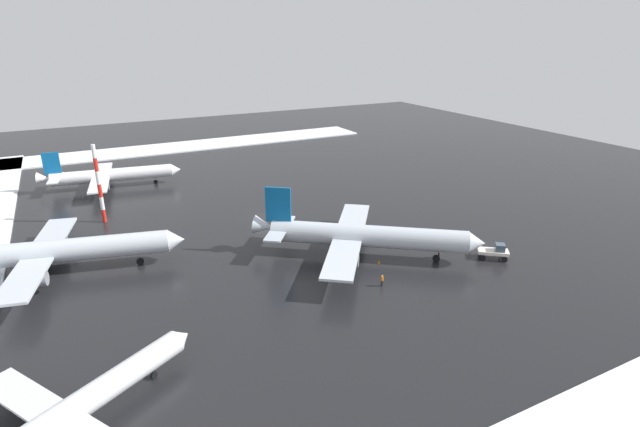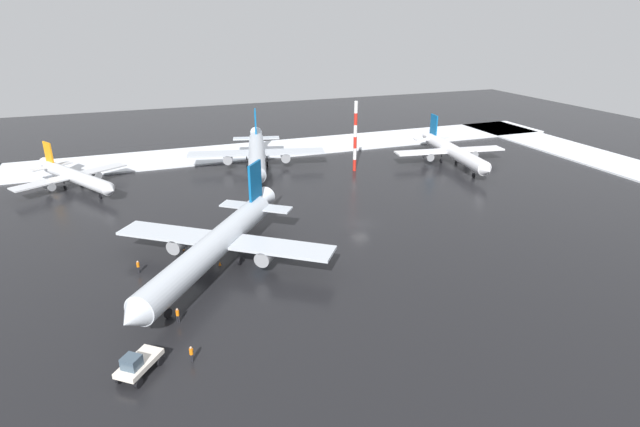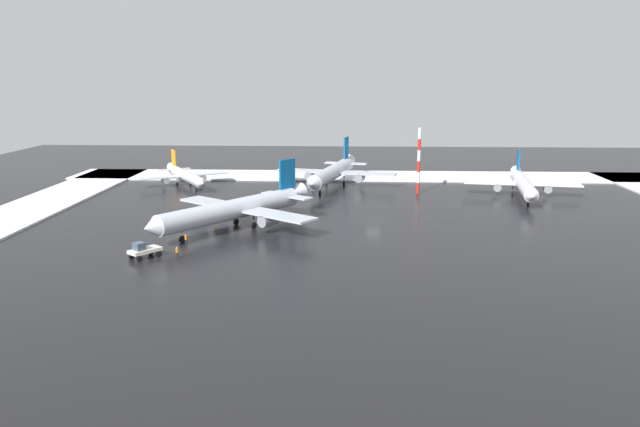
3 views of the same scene
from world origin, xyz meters
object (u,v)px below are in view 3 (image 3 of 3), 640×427
(ground_crew_by_nose_gear, at_px, (177,252))
(airplane_far_rear, at_px, (523,184))
(pushback_tug, at_px, (143,250))
(traffic_cone_near_nose, at_px, (224,218))
(airplane_parked_portside, at_px, (235,209))
(ground_crew_beside_wing, at_px, (186,239))
(airplane_distant_tail, at_px, (333,172))
(antenna_mast, at_px, (419,161))
(ground_crew_near_tug, at_px, (185,220))
(traffic_cone_mid_line, at_px, (240,226))
(airplane_parked_starboard, at_px, (185,176))
(traffic_cone_wingtip_side, at_px, (215,229))

(ground_crew_by_nose_gear, bearing_deg, airplane_far_rear, 12.96)
(pushback_tug, height_order, traffic_cone_near_nose, pushback_tug)
(airplane_parked_portside, xyz_separation_m, ground_crew_beside_wing, (5.94, 10.50, -2.57))
(ground_crew_beside_wing, bearing_deg, airplane_far_rear, 142.33)
(airplane_far_rear, xyz_separation_m, pushback_tug, (67.10, 48.83, -1.68))
(airplane_parked_portside, relative_size, airplane_distant_tail, 0.88)
(airplane_distant_tail, distance_m, antenna_mast, 21.05)
(airplane_parked_portside, xyz_separation_m, antenna_mast, (-34.82, -34.32, 3.76))
(traffic_cone_near_nose, bearing_deg, ground_crew_beside_wing, 82.16)
(ground_crew_near_tug, height_order, traffic_cone_mid_line, ground_crew_near_tug)
(pushback_tug, bearing_deg, airplane_far_rear, 164.60)
(airplane_parked_starboard, relative_size, pushback_tug, 4.68)
(airplane_parked_starboard, distance_m, pushback_tug, 60.08)
(airplane_parked_starboard, xyz_separation_m, ground_crew_near_tug, (-9.78, 38.78, -1.57))
(antenna_mast, bearing_deg, ground_crew_by_nose_gear, 52.29)
(airplane_far_rear, relative_size, traffic_cone_near_nose, 54.84)
(airplane_distant_tail, xyz_separation_m, traffic_cone_near_nose, (19.17, 34.79, -3.19))
(airplane_far_rear, bearing_deg, airplane_parked_portside, -53.03)
(airplane_parked_starboard, xyz_separation_m, traffic_cone_wingtip_side, (-15.94, 42.44, -2.26))
(ground_crew_near_tug, bearing_deg, pushback_tug, 77.53)
(airplane_far_rear, height_order, traffic_cone_wingtip_side, airplane_far_rear)
(ground_crew_beside_wing, bearing_deg, airplane_parked_portside, 169.45)
(traffic_cone_mid_line, bearing_deg, antenna_mast, -135.91)
(ground_crew_beside_wing, distance_m, traffic_cone_mid_line, 13.30)
(antenna_mast, height_order, traffic_cone_mid_line, antenna_mast)
(ground_crew_near_tug, xyz_separation_m, traffic_cone_wingtip_side, (-6.17, 3.66, -0.70))
(airplane_parked_starboard, bearing_deg, pushback_tug, -22.34)
(antenna_mast, distance_m, traffic_cone_mid_line, 48.25)
(airplane_parked_portside, height_order, traffic_cone_near_nose, airplane_parked_portside)
(ground_crew_by_nose_gear, bearing_deg, airplane_parked_starboard, 78.27)
(ground_crew_beside_wing, distance_m, ground_crew_near_tug, 13.61)
(ground_crew_by_nose_gear, distance_m, ground_crew_beside_wing, 7.22)
(airplane_parked_portside, relative_size, traffic_cone_near_nose, 55.65)
(traffic_cone_mid_line, xyz_separation_m, traffic_cone_wingtip_side, (3.90, 2.12, 0.00))
(ground_crew_beside_wing, distance_m, antenna_mast, 60.91)
(airplane_distant_tail, height_order, traffic_cone_mid_line, airplane_distant_tail)
(ground_crew_near_tug, bearing_deg, airplane_parked_starboard, -86.49)
(airplane_far_rear, distance_m, ground_crew_by_nose_gear, 79.02)
(airplane_parked_starboard, bearing_deg, traffic_cone_wingtip_side, -10.48)
(airplane_distant_tail, distance_m, ground_crew_by_nose_gear, 63.62)
(ground_crew_by_nose_gear, bearing_deg, airplane_distant_tail, 45.63)
(airplane_parked_portside, xyz_separation_m, traffic_cone_wingtip_side, (3.37, 1.02, -3.26))
(airplane_parked_portside, distance_m, airplane_far_rear, 64.74)
(antenna_mast, distance_m, traffic_cone_wingtip_side, 52.50)
(airplane_parked_portside, height_order, ground_crew_near_tug, airplane_parked_portside)
(airplane_distant_tail, distance_m, traffic_cone_near_nose, 39.85)
(pushback_tug, relative_size, ground_crew_near_tug, 2.91)
(airplane_parked_starboard, relative_size, ground_crew_beside_wing, 13.59)
(traffic_cone_mid_line, bearing_deg, airplane_parked_starboard, -63.79)
(ground_crew_beside_wing, bearing_deg, ground_crew_by_nose_gear, 23.34)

